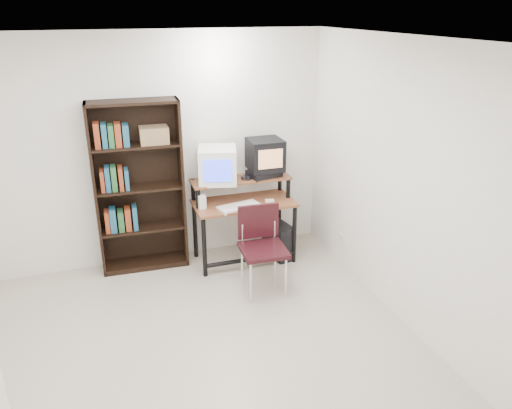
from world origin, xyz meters
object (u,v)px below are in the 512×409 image
object	(u,v)px
bookshelf	(139,185)
crt_monitor	(217,165)
school_chair	(262,240)
crt_tv	(265,155)
computer_desk	(243,205)
pc_tower	(278,240)

from	to	relation	value
bookshelf	crt_monitor	bearing A→B (deg)	-6.87
crt_monitor	school_chair	xyz separation A→B (m)	(0.24, -0.80, -0.60)
crt_monitor	crt_tv	bearing A→B (deg)	16.76
computer_desk	pc_tower	size ratio (longest dim) A/B	2.56
crt_tv	bookshelf	distance (m)	1.46
crt_tv	pc_tower	distance (m)	1.04
computer_desk	crt_tv	world-z (taller)	crt_tv
crt_tv	computer_desk	bearing A→B (deg)	-158.25
computer_desk	bookshelf	bearing A→B (deg)	168.66
crt_monitor	pc_tower	bearing A→B (deg)	1.94
computer_desk	crt_tv	distance (m)	0.64
crt_tv	pc_tower	bearing A→B (deg)	-56.76
pc_tower	school_chair	distance (m)	0.86
crt_monitor	pc_tower	world-z (taller)	crt_monitor
school_chair	bookshelf	distance (m)	1.51
computer_desk	pc_tower	distance (m)	0.63
pc_tower	school_chair	world-z (taller)	school_chair
bookshelf	computer_desk	bearing A→B (deg)	-9.32
crt_tv	bookshelf	bearing A→B (deg)	176.14
school_chair	bookshelf	bearing A→B (deg)	143.45
crt_tv	bookshelf	world-z (taller)	bookshelf
crt_monitor	pc_tower	xyz separation A→B (m)	(0.68, -0.16, -0.96)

